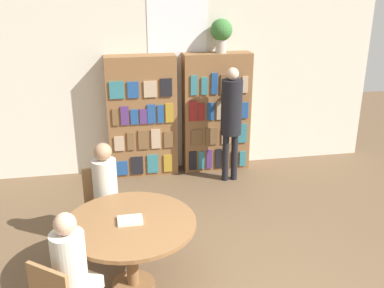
{
  "coord_description": "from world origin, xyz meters",
  "views": [
    {
      "loc": [
        -1.06,
        -2.89,
        2.98
      ],
      "look_at": [
        -0.11,
        2.16,
        1.05
      ],
      "focal_mm": 42.0,
      "sensor_mm": 36.0,
      "label": 1
    }
  ],
  "objects": [
    {
      "name": "wall_back",
      "position": [
        0.0,
        3.95,
        1.51
      ],
      "size": [
        6.4,
        0.07,
        3.0
      ],
      "color": "beige",
      "rests_on": "ground_plane"
    },
    {
      "name": "seated_reader_right",
      "position": [
        -1.44,
        0.33,
        0.72
      ],
      "size": [
        0.42,
        0.42,
        1.26
      ],
      "rotation": [
        0.0,
        0.0,
        -0.67
      ],
      "color": "beige",
      "rests_on": "ground_plane"
    },
    {
      "name": "reading_table",
      "position": [
        -0.94,
        0.96,
        0.63
      ],
      "size": [
        1.29,
        1.29,
        0.75
      ],
      "color": "brown",
      "rests_on": "ground_plane"
    },
    {
      "name": "chair_left_side",
      "position": [
        -1.21,
        1.91,
        0.51
      ],
      "size": [
        0.49,
        0.49,
        0.91
      ],
      "rotation": [
        0.0,
        0.0,
        -2.87
      ],
      "color": "olive",
      "rests_on": "ground_plane"
    },
    {
      "name": "librarian_standing",
      "position": [
        0.69,
        3.26,
        1.08
      ],
      "size": [
        0.31,
        0.58,
        1.75
      ],
      "color": "black",
      "rests_on": "ground_plane"
    },
    {
      "name": "bookshelf_right",
      "position": [
        0.59,
        3.76,
        0.94
      ],
      "size": [
        1.06,
        0.34,
        1.88
      ],
      "color": "brown",
      "rests_on": "ground_plane"
    },
    {
      "name": "flower_vase",
      "position": [
        0.64,
        3.76,
        2.19
      ],
      "size": [
        0.33,
        0.33,
        0.5
      ],
      "color": "#B7AD9E",
      "rests_on": "bookshelf_right"
    },
    {
      "name": "seated_reader_left",
      "position": [
        -1.16,
        1.74,
        0.73
      ],
      "size": [
        0.35,
        0.4,
        1.27
      ],
      "rotation": [
        0.0,
        0.0,
        -2.87
      ],
      "color": "beige",
      "rests_on": "ground_plane"
    },
    {
      "name": "bookshelf_left",
      "position": [
        -0.59,
        3.76,
        0.94
      ],
      "size": [
        1.06,
        0.34,
        1.88
      ],
      "color": "brown",
      "rests_on": "ground_plane"
    },
    {
      "name": "open_book_on_table",
      "position": [
        -0.94,
        0.96,
        0.76
      ],
      "size": [
        0.24,
        0.18,
        0.03
      ],
      "color": "silver",
      "rests_on": "reading_table"
    }
  ]
}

